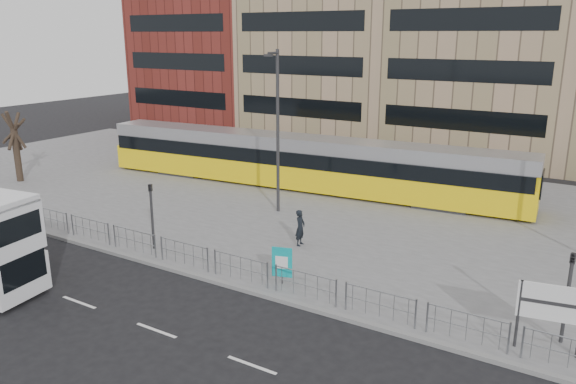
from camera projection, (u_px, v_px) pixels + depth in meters
The scene contains 13 objects.
ground at pixel (190, 276), 23.53m from camera, with size 120.00×120.00×0.00m, color black.
plaza at pixel (324, 204), 33.35m from camera, with size 64.00×24.00×0.15m, color slate.
kerb at pixel (190, 274), 23.55m from camera, with size 64.00×0.25×0.17m, color gray.
pedestrian_barrier at pixel (234, 260), 22.67m from camera, with size 32.07×0.07×1.10m.
road_markings at pixel (136, 323), 19.75m from camera, with size 62.00×0.12×0.01m, color white.
tram at pixel (301, 162), 36.16m from camera, with size 28.60×5.22×3.36m.
station_sign at pixel (551, 306), 17.27m from camera, with size 1.97×0.43×2.29m.
ad_panel at pixel (282, 263), 22.26m from camera, with size 0.81×0.30×1.55m.
pedestrian at pixel (300, 228), 26.39m from camera, with size 0.63×0.41×1.73m, color black.
traffic_light_west at pixel (152, 208), 25.68m from camera, with size 0.22×0.24×3.10m.
traffic_light_east at pixel (569, 286), 17.71m from camera, with size 0.18×0.21×3.10m.
lamp_post_west at pixel (277, 126), 30.36m from camera, with size 0.45×1.04×8.90m.
bare_tree at pixel (11, 108), 36.89m from camera, with size 4.44×4.44×6.95m.
Camera 1 is at (14.86, -16.31, 9.82)m, focal length 35.00 mm.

